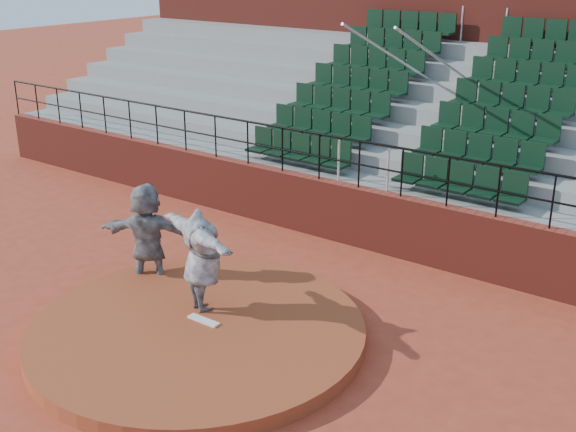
# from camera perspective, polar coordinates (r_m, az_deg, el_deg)

# --- Properties ---
(ground) EXTENTS (90.00, 90.00, 0.00)m
(ground) POSITION_cam_1_polar(r_m,az_deg,el_deg) (12.14, -7.12, -9.55)
(ground) COLOR #AA3D26
(ground) RESTS_ON ground
(pitchers_mound) EXTENTS (5.50, 5.50, 0.25)m
(pitchers_mound) POSITION_cam_1_polar(r_m,az_deg,el_deg) (12.07, -7.15, -9.04)
(pitchers_mound) COLOR #9C4123
(pitchers_mound) RESTS_ON ground
(pitching_rubber) EXTENTS (0.60, 0.15, 0.03)m
(pitching_rubber) POSITION_cam_1_polar(r_m,az_deg,el_deg) (12.10, -6.69, -8.19)
(pitching_rubber) COLOR white
(pitching_rubber) RESTS_ON pitchers_mound
(boundary_wall) EXTENTS (24.00, 0.30, 1.30)m
(boundary_wall) POSITION_cam_1_polar(r_m,az_deg,el_deg) (15.49, 5.49, -0.00)
(boundary_wall) COLOR maroon
(boundary_wall) RESTS_ON ground
(wall_railing) EXTENTS (24.04, 0.05, 1.03)m
(wall_railing) POSITION_cam_1_polar(r_m,az_deg,el_deg) (15.07, 5.67, 4.92)
(wall_railing) COLOR black
(wall_railing) RESTS_ON boundary_wall
(seating_deck) EXTENTS (24.00, 5.97, 4.63)m
(seating_deck) POSITION_cam_1_polar(r_m,az_deg,el_deg) (18.35, 11.52, 5.49)
(seating_deck) COLOR gray
(seating_deck) RESTS_ON ground
(press_box_facade) EXTENTS (24.00, 3.00, 7.10)m
(press_box_facade) POSITION_cam_1_polar(r_m,az_deg,el_deg) (21.57, 16.57, 13.00)
(press_box_facade) COLOR maroon
(press_box_facade) RESTS_ON ground
(pitcher) EXTENTS (2.31, 1.34, 1.82)m
(pitcher) POSITION_cam_1_polar(r_m,az_deg,el_deg) (12.11, -6.84, -3.45)
(pitcher) COLOR black
(pitcher) RESTS_ON pitchers_mound
(fielder) EXTENTS (1.91, 1.47, 2.01)m
(fielder) POSITION_cam_1_polar(r_m,az_deg,el_deg) (13.71, -11.01, -1.48)
(fielder) COLOR black
(fielder) RESTS_ON ground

